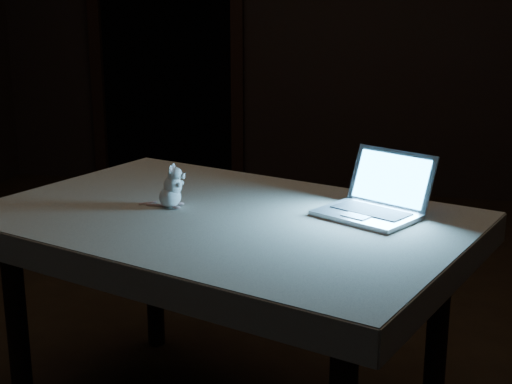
# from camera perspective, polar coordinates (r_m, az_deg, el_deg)

# --- Properties ---
(floor) EXTENTS (5.00, 5.00, 0.00)m
(floor) POSITION_cam_1_polar(r_m,az_deg,el_deg) (2.64, -1.08, -13.86)
(floor) COLOR black
(floor) RESTS_ON ground
(doorway) EXTENTS (1.06, 0.36, 2.13)m
(doorway) POSITION_cam_1_polar(r_m,az_deg,el_deg) (5.02, -6.96, 12.60)
(doorway) COLOR black
(doorway) RESTS_ON back_wall
(table) EXTENTS (1.45, 1.19, 0.67)m
(table) POSITION_cam_1_polar(r_m,az_deg,el_deg) (2.21, -2.43, -10.19)
(table) COLOR black
(table) RESTS_ON floor
(tablecloth) EXTENTS (1.60, 1.47, 0.08)m
(tablecloth) POSITION_cam_1_polar(r_m,az_deg,el_deg) (2.13, -1.44, -2.47)
(tablecloth) COLOR beige
(tablecloth) RESTS_ON table
(laptop) EXTENTS (0.34, 0.33, 0.18)m
(laptop) POSITION_cam_1_polar(r_m,az_deg,el_deg) (2.05, 8.57, 0.43)
(laptop) COLOR #A7A7AC
(laptop) RESTS_ON tablecloth
(plush_mouse) EXTENTS (0.12, 0.12, 0.13)m
(plush_mouse) POSITION_cam_1_polar(r_m,az_deg,el_deg) (2.15, -6.66, 0.46)
(plush_mouse) COLOR white
(plush_mouse) RESTS_ON tablecloth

